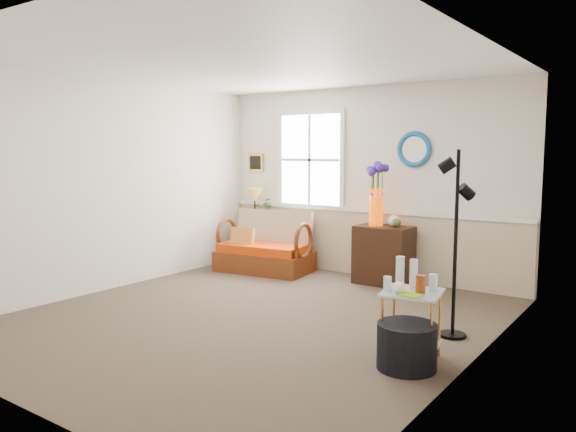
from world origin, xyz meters
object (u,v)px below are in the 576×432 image
Objects in this scene: floor_lamp at (455,245)px; ottoman at (407,346)px; loveseat at (264,242)px; side_table at (411,326)px; cabinet at (384,255)px; lamp_stand at (256,241)px.

floor_lamp reaches higher than ottoman.
loveseat is at bearing 144.77° from ottoman.
floor_lamp is at bearing 84.52° from side_table.
cabinet is 2.18m from floor_lamp.
floor_lamp is (0.08, 0.80, 0.58)m from side_table.
loveseat is 1.74× the size of cabinet.
side_table is 0.99m from floor_lamp.
floor_lamp is (3.69, -1.66, 0.53)m from lamp_stand.
cabinet is at bearing 120.49° from side_table.
cabinet is 0.44× the size of floor_lamp.
lamp_stand is 4.08m from floor_lamp.
loveseat is at bearing 140.01° from floor_lamp.
loveseat is 1.94× the size of lamp_stand.
lamp_stand reaches higher than ottoman.
side_table is at bearing -41.33° from loveseat.
ottoman is at bearing -110.63° from floor_lamp.
loveseat is 3.74m from side_table.
loveseat is 3.47m from floor_lamp.
loveseat reaches higher than lamp_stand.
side_table is at bearing -34.32° from lamp_stand.
ottoman is (3.16, -2.23, -0.25)m from loveseat.
lamp_stand is (-0.49, 0.41, -0.09)m from loveseat.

